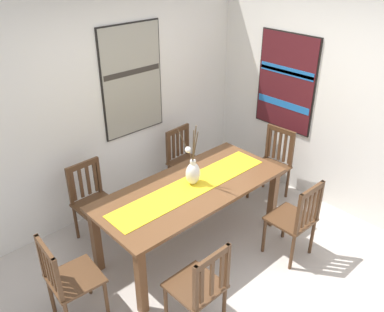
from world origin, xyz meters
TOP-DOWN VIEW (x-y plane):
  - ground_plane at (0.00, 0.00)m, footprint 6.40×6.40m
  - wall_back at (0.00, 1.86)m, footprint 6.40×0.12m
  - wall_side at (1.86, 0.00)m, footprint 0.12×6.40m
  - dining_table at (-0.02, 0.56)m, footprint 2.05×0.91m
  - table_runner at (-0.02, 0.56)m, footprint 1.89×0.36m
  - centerpiece_vase at (0.03, 0.59)m, footprint 0.17×0.27m
  - chair_0 at (0.66, 1.41)m, footprint 0.45×0.45m
  - chair_1 at (-1.47, 0.54)m, footprint 0.45×0.45m
  - chair_2 at (-0.70, -0.29)m, footprint 0.43×0.43m
  - chair_3 at (0.66, -0.30)m, footprint 0.42×0.42m
  - chair_4 at (-0.71, 1.41)m, footprint 0.43×0.43m
  - chair_5 at (1.41, 0.57)m, footprint 0.45×0.45m
  - painting_on_back_wall at (0.19, 1.79)m, footprint 0.83×0.05m
  - painting_on_side_wall at (1.79, 0.76)m, footprint 0.05×0.84m

SIDE VIEW (x-z plane):
  - ground_plane at x=0.00m, z-range -0.03..0.00m
  - chair_2 at x=-0.70m, z-range 0.02..0.93m
  - chair_0 at x=0.66m, z-range 0.03..0.92m
  - chair_4 at x=-0.71m, z-range 0.02..0.93m
  - chair_1 at x=-1.47m, z-range 0.03..0.93m
  - chair_3 at x=0.66m, z-range 0.03..0.95m
  - chair_5 at x=1.41m, z-range 0.02..0.96m
  - dining_table at x=-0.02m, z-range 0.28..1.05m
  - table_runner at x=-0.02m, z-range 0.77..0.77m
  - centerpiece_vase at x=0.03m, z-range 0.55..1.28m
  - wall_back at x=0.00m, z-range 0.00..2.70m
  - wall_side at x=1.86m, z-range 0.00..2.70m
  - painting_on_side_wall at x=1.79m, z-range 0.81..2.04m
  - painting_on_back_wall at x=0.19m, z-range 0.91..2.21m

